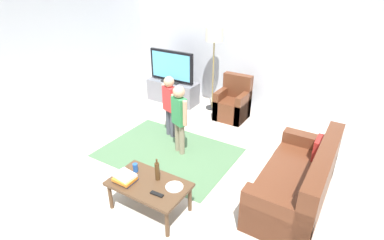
{
  "coord_description": "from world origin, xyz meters",
  "views": [
    {
      "loc": [
        2.26,
        -3.08,
        2.83
      ],
      "look_at": [
        0.0,
        0.6,
        0.65
      ],
      "focal_mm": 28.3,
      "sensor_mm": 36.0,
      "label": 1
    }
  ],
  "objects_px": {
    "child_near_tv": "(170,101)",
    "book_stack": "(125,178)",
    "couch": "(301,184)",
    "coffee_table": "(149,186)",
    "tv": "(172,67)",
    "soda_can": "(135,168)",
    "plate": "(174,187)",
    "child_center": "(179,114)",
    "bottle": "(157,171)",
    "floor_lamp": "(214,39)",
    "tv_stand": "(173,92)",
    "armchair": "(233,104)",
    "tv_remote": "(157,194)"
  },
  "relations": [
    {
      "from": "book_stack",
      "to": "plate",
      "type": "height_order",
      "value": "book_stack"
    },
    {
      "from": "tv",
      "to": "tv_remote",
      "type": "xyz_separation_m",
      "value": [
        2.01,
        -3.19,
        -0.42
      ]
    },
    {
      "from": "armchair",
      "to": "plate",
      "type": "relative_size",
      "value": 4.09
    },
    {
      "from": "tv",
      "to": "coffee_table",
      "type": "bearing_deg",
      "value": -59.78
    },
    {
      "from": "tv_stand",
      "to": "bottle",
      "type": "relative_size",
      "value": 3.93
    },
    {
      "from": "soda_can",
      "to": "tv_remote",
      "type": "bearing_deg",
      "value": -22.93
    },
    {
      "from": "child_center",
      "to": "bottle",
      "type": "xyz_separation_m",
      "value": [
        0.48,
        -1.23,
        -0.17
      ]
    },
    {
      "from": "armchair",
      "to": "tv_remote",
      "type": "height_order",
      "value": "armchair"
    },
    {
      "from": "couch",
      "to": "soda_can",
      "type": "xyz_separation_m",
      "value": [
        -1.9,
        -1.06,
        0.19
      ]
    },
    {
      "from": "child_near_tv",
      "to": "book_stack",
      "type": "bearing_deg",
      "value": -71.53
    },
    {
      "from": "child_center",
      "to": "book_stack",
      "type": "xyz_separation_m",
      "value": [
        0.15,
        -1.47,
        -0.25
      ]
    },
    {
      "from": "tv",
      "to": "couch",
      "type": "xyz_separation_m",
      "value": [
        3.38,
        -1.9,
        -0.56
      ]
    },
    {
      "from": "soda_can",
      "to": "plate",
      "type": "bearing_deg",
      "value": 0.0
    },
    {
      "from": "plate",
      "to": "soda_can",
      "type": "bearing_deg",
      "value": 180.0
    },
    {
      "from": "coffee_table",
      "to": "soda_can",
      "type": "bearing_deg",
      "value": 161.57
    },
    {
      "from": "child_near_tv",
      "to": "bottle",
      "type": "xyz_separation_m",
      "value": [
        0.95,
        -1.61,
        -0.15
      ]
    },
    {
      "from": "child_near_tv",
      "to": "book_stack",
      "type": "relative_size",
      "value": 4.13
    },
    {
      "from": "couch",
      "to": "soda_can",
      "type": "bearing_deg",
      "value": -150.75
    },
    {
      "from": "floor_lamp",
      "to": "coffee_table",
      "type": "distance_m",
      "value": 3.54
    },
    {
      "from": "floor_lamp",
      "to": "soda_can",
      "type": "xyz_separation_m",
      "value": [
        0.53,
        -3.14,
        -1.06
      ]
    },
    {
      "from": "couch",
      "to": "bottle",
      "type": "relative_size",
      "value": 5.9
    },
    {
      "from": "couch",
      "to": "child_near_tv",
      "type": "xyz_separation_m",
      "value": [
        -2.5,
        0.57,
        0.41
      ]
    },
    {
      "from": "armchair",
      "to": "plate",
      "type": "distance_m",
      "value": 3.0
    },
    {
      "from": "child_center",
      "to": "coffee_table",
      "type": "xyz_separation_m",
      "value": [
        0.43,
        -1.35,
        -0.35
      ]
    },
    {
      "from": "tv",
      "to": "plate",
      "type": "distance_m",
      "value": 3.66
    },
    {
      "from": "tv",
      "to": "child_near_tv",
      "type": "xyz_separation_m",
      "value": [
        0.89,
        -1.33,
        -0.15
      ]
    },
    {
      "from": "tv_stand",
      "to": "soda_can",
      "type": "xyz_separation_m",
      "value": [
        1.49,
        -2.99,
        0.24
      ]
    },
    {
      "from": "tv",
      "to": "soda_can",
      "type": "xyz_separation_m",
      "value": [
        1.49,
        -2.97,
        -0.37
      ]
    },
    {
      "from": "child_near_tv",
      "to": "book_stack",
      "type": "distance_m",
      "value": 1.97
    },
    {
      "from": "tv_remote",
      "to": "child_center",
      "type": "bearing_deg",
      "value": 110.9
    },
    {
      "from": "tv_stand",
      "to": "book_stack",
      "type": "height_order",
      "value": "book_stack"
    },
    {
      "from": "child_near_tv",
      "to": "plate",
      "type": "height_order",
      "value": "child_near_tv"
    },
    {
      "from": "child_center",
      "to": "book_stack",
      "type": "distance_m",
      "value": 1.5
    },
    {
      "from": "couch",
      "to": "armchair",
      "type": "relative_size",
      "value": 2.0
    },
    {
      "from": "coffee_table",
      "to": "tv_remote",
      "type": "xyz_separation_m",
      "value": [
        0.22,
        -0.12,
        0.06
      ]
    },
    {
      "from": "tv_stand",
      "to": "couch",
      "type": "xyz_separation_m",
      "value": [
        3.38,
        -1.92,
        0.05
      ]
    },
    {
      "from": "floor_lamp",
      "to": "soda_can",
      "type": "height_order",
      "value": "floor_lamp"
    },
    {
      "from": "armchair",
      "to": "plate",
      "type": "bearing_deg",
      "value": -79.37
    },
    {
      "from": "child_near_tv",
      "to": "bottle",
      "type": "bearing_deg",
      "value": -59.52
    },
    {
      "from": "tv",
      "to": "soda_can",
      "type": "distance_m",
      "value": 3.34
    },
    {
      "from": "tv_stand",
      "to": "soda_can",
      "type": "height_order",
      "value": "soda_can"
    },
    {
      "from": "floor_lamp",
      "to": "coffee_table",
      "type": "relative_size",
      "value": 1.78
    },
    {
      "from": "tv_stand",
      "to": "child_center",
      "type": "bearing_deg",
      "value": -52.17
    },
    {
      "from": "tv",
      "to": "book_stack",
      "type": "relative_size",
      "value": 3.92
    },
    {
      "from": "couch",
      "to": "coffee_table",
      "type": "xyz_separation_m",
      "value": [
        -1.6,
        -1.16,
        0.08
      ]
    },
    {
      "from": "bottle",
      "to": "tv_remote",
      "type": "distance_m",
      "value": 0.32
    },
    {
      "from": "couch",
      "to": "coffee_table",
      "type": "relative_size",
      "value": 1.8
    },
    {
      "from": "floor_lamp",
      "to": "bottle",
      "type": "bearing_deg",
      "value": -74.33
    },
    {
      "from": "armchair",
      "to": "floor_lamp",
      "type": "distance_m",
      "value": 1.39
    },
    {
      "from": "soda_can",
      "to": "couch",
      "type": "bearing_deg",
      "value": 29.25
    }
  ]
}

